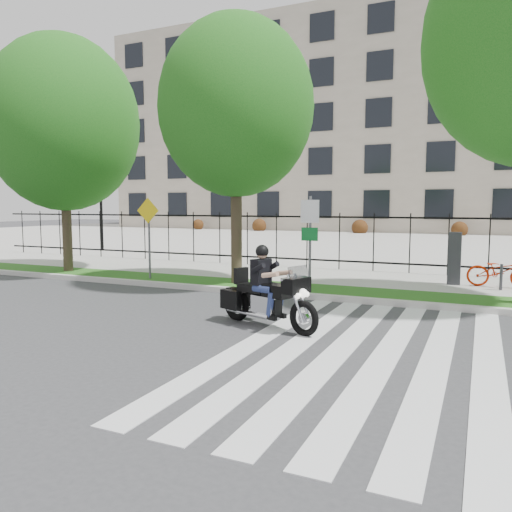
% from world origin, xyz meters
% --- Properties ---
extents(ground, '(120.00, 120.00, 0.00)m').
position_xyz_m(ground, '(0.00, 0.00, 0.00)').
color(ground, '#353538').
rests_on(ground, ground).
extents(curb, '(60.00, 0.20, 0.15)m').
position_xyz_m(curb, '(0.00, 4.10, 0.07)').
color(curb, beige).
rests_on(curb, ground).
extents(grass_verge, '(60.00, 1.50, 0.15)m').
position_xyz_m(grass_verge, '(0.00, 4.95, 0.07)').
color(grass_verge, '#265214').
rests_on(grass_verge, ground).
extents(sidewalk, '(60.00, 3.50, 0.15)m').
position_xyz_m(sidewalk, '(0.00, 7.45, 0.07)').
color(sidewalk, '#A09E96').
rests_on(sidewalk, ground).
extents(plaza, '(80.00, 34.00, 0.10)m').
position_xyz_m(plaza, '(0.00, 25.00, 0.05)').
color(plaza, '#A09E96').
rests_on(plaza, ground).
extents(crosswalk_stripes, '(5.70, 8.00, 0.01)m').
position_xyz_m(crosswalk_stripes, '(4.83, 0.00, 0.01)').
color(crosswalk_stripes, silver).
rests_on(crosswalk_stripes, ground).
extents(iron_fence, '(30.00, 0.06, 2.00)m').
position_xyz_m(iron_fence, '(0.00, 9.20, 1.15)').
color(iron_fence, black).
rests_on(iron_fence, sidewalk).
extents(office_building, '(60.00, 21.90, 20.15)m').
position_xyz_m(office_building, '(0.00, 44.92, 9.97)').
color(office_building, '#9E917F').
rests_on(office_building, ground).
extents(lamp_post_left, '(1.06, 0.70, 4.25)m').
position_xyz_m(lamp_post_left, '(-12.00, 12.00, 3.21)').
color(lamp_post_left, black).
rests_on(lamp_post_left, ground).
extents(street_tree_0, '(5.11, 5.11, 7.94)m').
position_xyz_m(street_tree_0, '(-7.27, 4.95, 5.15)').
color(street_tree_0, '#31261B').
rests_on(street_tree_0, grass_verge).
extents(street_tree_1, '(4.42, 4.42, 7.58)m').
position_xyz_m(street_tree_1, '(-0.73, 4.95, 5.17)').
color(street_tree_1, '#31261B').
rests_on(street_tree_1, grass_verge).
extents(sign_pole_regulatory, '(0.50, 0.09, 2.50)m').
position_xyz_m(sign_pole_regulatory, '(1.63, 4.58, 1.74)').
color(sign_pole_regulatory, '#59595B').
rests_on(sign_pole_regulatory, grass_verge).
extents(sign_pole_warning, '(0.78, 0.09, 2.49)m').
position_xyz_m(sign_pole_warning, '(-3.56, 4.58, 1.74)').
color(sign_pole_warning, '#59595B').
rests_on(sign_pole_warning, grass_verge).
extents(motorcycle_rider, '(2.42, 1.29, 1.96)m').
position_xyz_m(motorcycle_rider, '(1.96, 0.93, 0.65)').
color(motorcycle_rider, black).
rests_on(motorcycle_rider, ground).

